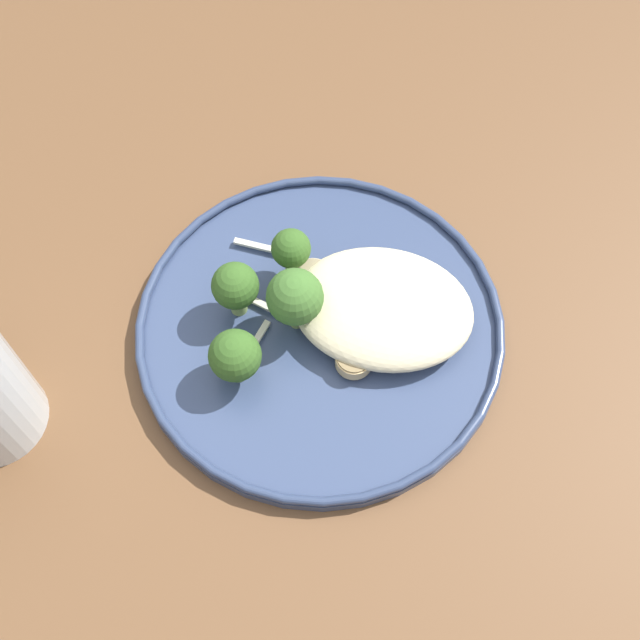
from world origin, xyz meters
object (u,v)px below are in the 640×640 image
Objects in this scene: broccoli_floret_right_tilted at (235,287)px; seared_scallop_tilted_round at (354,360)px; seared_scallop_center_golden at (368,298)px; seared_scallop_tiny_bay at (419,298)px; broccoli_floret_center_pile at (235,356)px; seared_scallop_rear_pale at (337,320)px; broccoli_floret_rear_charred at (295,297)px; seared_scallop_large_seared at (396,304)px; seared_scallop_right_edge at (313,281)px; seared_scallop_on_noodles at (387,274)px; broccoli_floret_front_edge at (291,250)px; dinner_plate at (320,327)px.

seared_scallop_tilted_round is at bearing -18.51° from broccoli_floret_right_tilted.
seared_scallop_center_golden is 0.10m from broccoli_floret_right_tilted.
seared_scallop_tiny_bay is 0.15m from broccoli_floret_center_pile.
seared_scallop_center_golden is 0.04m from seared_scallop_tiny_bay.
seared_scallop_tilted_round is 0.04m from seared_scallop_rear_pale.
seared_scallop_tilted_round is 0.45× the size of broccoli_floret_rear_charred.
seared_scallop_large_seared is (0.02, -0.00, -0.00)m from seared_scallop_center_golden.
seared_scallop_center_golden is at bearing -10.06° from seared_scallop_right_edge.
seared_scallop_tilted_round is at bearing -29.21° from broccoli_floret_rear_charred.
seared_scallop_large_seared is at bearing -152.39° from seared_scallop_tiny_bay.
broccoli_floret_rear_charred is (-0.05, 0.03, 0.03)m from seared_scallop_tilted_round.
broccoli_floret_right_tilted is (-0.05, -0.03, 0.02)m from seared_scallop_right_edge.
seared_scallop_center_golden reaches higher than seared_scallop_tiny_bay.
seared_scallop_rear_pale is (-0.03, -0.05, -0.00)m from seared_scallop_on_noodles.
seared_scallop_tilted_round and seared_scallop_rear_pale have the same top height.
broccoli_floret_front_edge reaches higher than seared_scallop_center_golden.
seared_scallop_center_golden is at bearing 36.44° from dinner_plate.
broccoli_floret_right_tilted is (-0.14, -0.03, 0.02)m from seared_scallop_tiny_bay.
seared_scallop_large_seared is at bearing 26.88° from seared_scallop_rear_pale.
broccoli_floret_rear_charred is 1.21× the size of broccoli_floret_front_edge.
seared_scallop_center_golden is 0.03m from seared_scallop_rear_pale.
seared_scallop_rear_pale is at bearing -50.87° from seared_scallop_right_edge.
seared_scallop_on_noodles is (0.05, 0.05, 0.01)m from dinner_plate.
broccoli_floret_rear_charred is at bearing -161.50° from seared_scallop_large_seared.
seared_scallop_large_seared is 0.05m from seared_scallop_rear_pale.
seared_scallop_rear_pale is at bearing -152.90° from seared_scallop_tiny_bay.
seared_scallop_large_seared is 0.97× the size of seared_scallop_right_edge.
dinner_plate is 5.50× the size of broccoli_floret_front_edge.
seared_scallop_on_noodles is (0.01, 0.02, 0.00)m from seared_scallop_center_golden.
seared_scallop_tilted_round is at bearing -124.10° from seared_scallop_tiny_bay.
dinner_plate is 8.70× the size of seared_scallop_large_seared.
seared_scallop_right_edge reaches higher than dinner_plate.
broccoli_floret_right_tilted is (-0.12, -0.02, 0.02)m from seared_scallop_large_seared.
seared_scallop_right_edge is 0.03m from broccoli_floret_front_edge.
broccoli_floret_center_pile is at bearing -134.44° from seared_scallop_on_noodles.
seared_scallop_center_golden is at bearing -115.92° from seared_scallop_on_noodles.
dinner_plate is 0.07m from seared_scallop_on_noodles.
dinner_plate is 0.08m from broccoli_floret_right_tilted.
seared_scallop_rear_pale is (-0.02, 0.03, -0.00)m from seared_scallop_tilted_round.
broccoli_floret_front_edge reaches higher than seared_scallop_on_noodles.
seared_scallop_large_seared is 0.63× the size of broccoli_floret_front_edge.
seared_scallop_large_seared is (0.02, 0.05, 0.00)m from seared_scallop_tilted_round.
dinner_plate is at bearing -132.69° from seared_scallop_on_noodles.
seared_scallop_tilted_round is (-0.01, -0.08, -0.00)m from seared_scallop_on_noodles.
broccoli_floret_right_tilted reaches higher than seared_scallop_center_golden.
broccoli_floret_center_pile is (0.01, -0.06, -0.00)m from broccoli_floret_right_tilted.
broccoli_floret_rear_charred reaches higher than dinner_plate.
seared_scallop_tiny_bay is at bearing 27.61° from seared_scallop_large_seared.
dinner_plate is at bearing -70.24° from seared_scallop_right_edge.
dinner_plate is 0.04m from seared_scallop_tilted_round.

